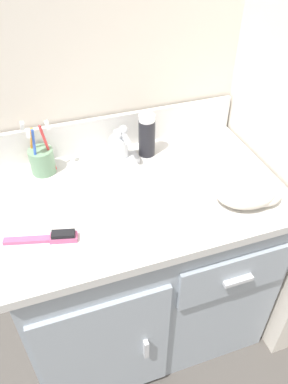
# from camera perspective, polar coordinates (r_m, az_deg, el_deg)

# --- Properties ---
(ground_plane) EXTENTS (6.00, 6.00, 0.00)m
(ground_plane) POSITION_cam_1_polar(r_m,az_deg,el_deg) (1.80, -0.32, -18.76)
(ground_plane) COLOR #4C4742
(wall_back) EXTENTS (1.09, 0.08, 2.20)m
(wall_back) POSITION_cam_1_polar(r_m,az_deg,el_deg) (1.32, -5.56, 20.75)
(wall_back) COLOR beige
(wall_back) RESTS_ON ground_plane
(vanity) EXTENTS (0.91, 0.60, 0.76)m
(vanity) POSITION_cam_1_polar(r_m,az_deg,el_deg) (1.46, -0.39, -10.88)
(vanity) COLOR #9EA8B2
(vanity) RESTS_ON ground_plane
(backsplash) EXTENTS (0.91, 0.02, 0.13)m
(backsplash) POSITION_cam_1_polar(r_m,az_deg,el_deg) (1.39, -4.22, 9.28)
(backsplash) COLOR silver
(backsplash) RESTS_ON vanity
(sink_faucet) EXTENTS (0.09, 0.09, 0.14)m
(sink_faucet) POSITION_cam_1_polar(r_m,az_deg,el_deg) (1.31, -2.88, 6.39)
(sink_faucet) COLOR silver
(sink_faucet) RESTS_ON vanity
(toothbrush_cup) EXTENTS (0.09, 0.09, 0.19)m
(toothbrush_cup) POSITION_cam_1_polar(r_m,az_deg,el_deg) (1.30, -15.32, 4.80)
(toothbrush_cup) COLOR gray
(toothbrush_cup) RESTS_ON vanity
(soap_dispenser) EXTENTS (0.06, 0.06, 0.13)m
(soap_dispenser) POSITION_cam_1_polar(r_m,az_deg,el_deg) (1.31, -3.91, 6.63)
(soap_dispenser) COLOR white
(soap_dispenser) RESTS_ON vanity
(shaving_cream_can) EXTENTS (0.06, 0.06, 0.16)m
(shaving_cream_can) POSITION_cam_1_polar(r_m,az_deg,el_deg) (1.33, 0.43, 8.64)
(shaving_cream_can) COLOR black
(shaving_cream_can) RESTS_ON vanity
(hairbrush) EXTENTS (0.20, 0.08, 0.03)m
(hairbrush) POSITION_cam_1_polar(r_m,az_deg,el_deg) (1.08, -13.92, -6.75)
(hairbrush) COLOR #C1517F
(hairbrush) RESTS_ON vanity
(hand_towel) EXTENTS (0.21, 0.16, 0.07)m
(hand_towel) POSITION_cam_1_polar(r_m,az_deg,el_deg) (1.20, 15.83, 0.14)
(hand_towel) COLOR beige
(hand_towel) RESTS_ON vanity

